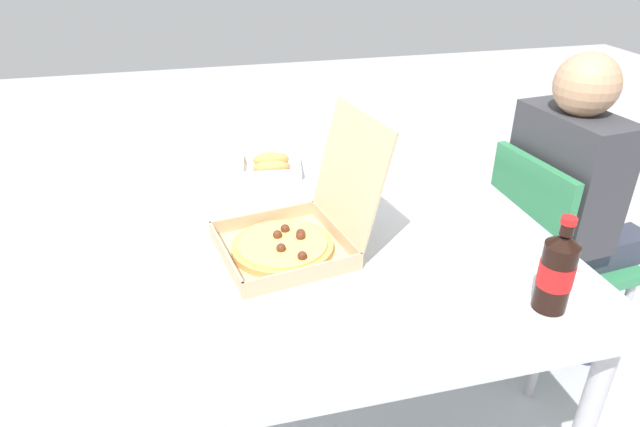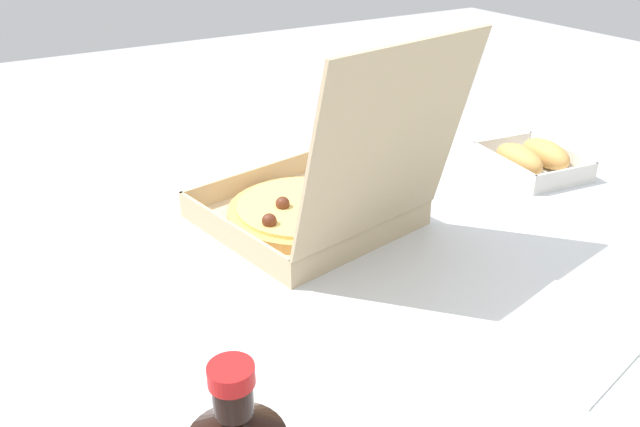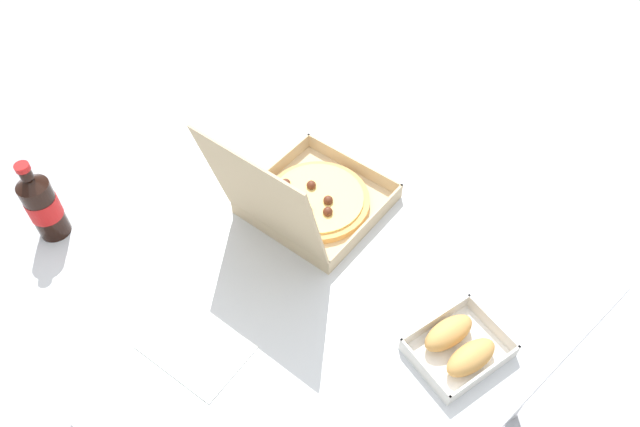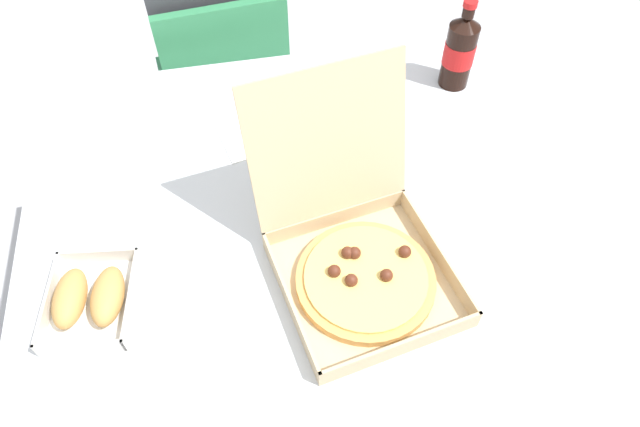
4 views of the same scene
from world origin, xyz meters
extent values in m
plane|color=#B2B2B7|center=(0.00, 0.00, 0.00)|extent=(10.00, 10.00, 0.00)
cube|color=silver|center=(0.00, 0.00, 0.73)|extent=(1.15, 1.08, 0.03)
cylinder|color=#B7B7BC|center=(-0.50, -0.47, 0.36)|extent=(0.05, 0.05, 0.71)
cylinder|color=#B7B7BC|center=(-0.50, 0.47, 0.36)|extent=(0.05, 0.05, 0.71)
cube|color=#338451|center=(-0.13, 0.84, 0.43)|extent=(0.44, 0.44, 0.04)
cube|color=#338451|center=(-0.11, 0.66, 0.64)|extent=(0.36, 0.07, 0.38)
cylinder|color=#B2B2B7|center=(0.02, 1.03, 0.21)|extent=(0.03, 0.03, 0.43)
cylinder|color=#B2B2B7|center=(-0.32, 0.99, 0.21)|extent=(0.03, 0.03, 0.43)
cylinder|color=#B2B2B7|center=(0.05, 0.69, 0.21)|extent=(0.03, 0.03, 0.43)
cylinder|color=#B2B2B7|center=(-0.28, 0.65, 0.21)|extent=(0.03, 0.03, 0.43)
cylinder|color=#333847|center=(-0.06, 1.00, 0.23)|extent=(0.09, 0.09, 0.45)
cylinder|color=#333847|center=(-0.24, 0.98, 0.23)|extent=(0.09, 0.09, 0.45)
cube|color=#333847|center=(-0.05, 0.95, 0.50)|extent=(0.14, 0.31, 0.10)
cube|color=#333847|center=(-0.23, 0.93, 0.50)|extent=(0.14, 0.31, 0.10)
cube|color=#38383D|center=(-0.13, 0.78, 0.76)|extent=(0.38, 0.22, 0.42)
sphere|color=tan|center=(-0.13, 0.78, 1.06)|extent=(0.19, 0.19, 0.19)
cube|color=tan|center=(0.07, -0.17, 0.75)|extent=(0.35, 0.35, 0.01)
cube|color=tan|center=(0.10, -0.32, 0.77)|extent=(0.30, 0.06, 0.04)
cube|color=tan|center=(-0.07, -0.20, 0.77)|extent=(0.06, 0.30, 0.04)
cube|color=tan|center=(0.22, -0.15, 0.77)|extent=(0.06, 0.30, 0.04)
cube|color=tan|center=(0.05, -0.03, 0.77)|extent=(0.30, 0.06, 0.04)
cube|color=tan|center=(0.04, 0.01, 0.93)|extent=(0.31, 0.13, 0.29)
cylinder|color=tan|center=(0.07, -0.17, 0.76)|extent=(0.26, 0.26, 0.02)
cylinder|color=#EAC666|center=(0.07, -0.17, 0.77)|extent=(0.23, 0.23, 0.01)
sphere|color=#562819|center=(0.11, -0.18, 0.78)|extent=(0.02, 0.02, 0.02)
sphere|color=#562819|center=(0.06, -0.13, 0.78)|extent=(0.02, 0.02, 0.02)
sphere|color=#562819|center=(0.05, -0.12, 0.78)|extent=(0.02, 0.02, 0.02)
sphere|color=#562819|center=(0.04, -0.18, 0.78)|extent=(0.02, 0.02, 0.02)
sphere|color=#562819|center=(0.02, -0.16, 0.78)|extent=(0.02, 0.02, 0.02)
sphere|color=#562819|center=(0.16, -0.14, 0.78)|extent=(0.02, 0.02, 0.02)
cube|color=white|center=(-0.42, -0.12, 0.74)|extent=(0.17, 0.21, 0.00)
cube|color=silver|center=(-0.43, -0.21, 0.76)|extent=(0.15, 0.02, 0.03)
cube|color=silver|center=(-0.41, -0.03, 0.76)|extent=(0.15, 0.02, 0.03)
cube|color=silver|center=(-0.49, -0.11, 0.76)|extent=(0.03, 0.19, 0.03)
cube|color=silver|center=(-0.35, -0.13, 0.76)|extent=(0.03, 0.19, 0.03)
ellipsoid|color=tan|center=(-0.45, -0.12, 0.77)|extent=(0.07, 0.13, 0.05)
ellipsoid|color=tan|center=(-0.39, -0.13, 0.77)|extent=(0.07, 0.13, 0.05)
cylinder|color=black|center=(0.43, 0.35, 0.82)|extent=(0.07, 0.07, 0.16)
cone|color=black|center=(0.43, 0.35, 0.91)|extent=(0.07, 0.07, 0.02)
cylinder|color=black|center=(0.43, 0.35, 0.94)|extent=(0.03, 0.03, 0.02)
cylinder|color=red|center=(0.43, 0.35, 0.96)|extent=(0.03, 0.03, 0.01)
cylinder|color=red|center=(0.43, 0.35, 0.83)|extent=(0.07, 0.07, 0.06)
cube|color=white|center=(-0.05, 0.27, 0.74)|extent=(0.24, 0.19, 0.00)
camera|label=1|loc=(1.24, -0.37, 1.50)|focal=30.99mm
camera|label=2|loc=(0.55, 0.65, 1.24)|focal=35.68mm
camera|label=3|loc=(-0.66, 0.47, 1.88)|focal=33.87mm
camera|label=4|loc=(-0.11, -0.69, 1.64)|focal=31.48mm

